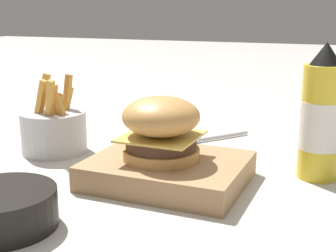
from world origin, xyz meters
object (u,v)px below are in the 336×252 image
Objects in this scene: serving_board at (168,171)px; side_bowl at (2,208)px; spoon at (203,139)px; fries_basket at (54,130)px; burger at (161,128)px; ketchup_bottle at (321,119)px.

side_bowl is (-0.12, -0.21, 0.01)m from serving_board.
side_bowl reaches higher than spoon.
fries_basket is (-0.25, 0.06, 0.02)m from serving_board.
fries_basket is at bearing 165.72° from serving_board.
burger is 0.86× the size of spoon.
ketchup_bottle is 1.45× the size of fries_basket.
spoon is (-0.22, 0.12, -0.09)m from ketchup_bottle.
burger is at bearing -151.91° from ketchup_bottle.
serving_board is 0.26m from fries_basket.
ketchup_bottle is 1.56× the size of spoon.
burger reaches higher than serving_board.
side_bowl is 0.45m from spoon.
side_bowl reaches higher than serving_board.
side_bowl is at bearing -65.27° from fries_basket.
ketchup_bottle is 0.46m from fries_basket.
spoon is (0.10, 0.44, -0.02)m from side_bowl.
serving_board is 0.07m from burger.
spoon is at bearing 35.92° from fries_basket.
burger is at bearing 61.55° from side_bowl.
burger is 0.25m from spoon.
spoon is at bearing 95.51° from serving_board.
burger reaches higher than spoon.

